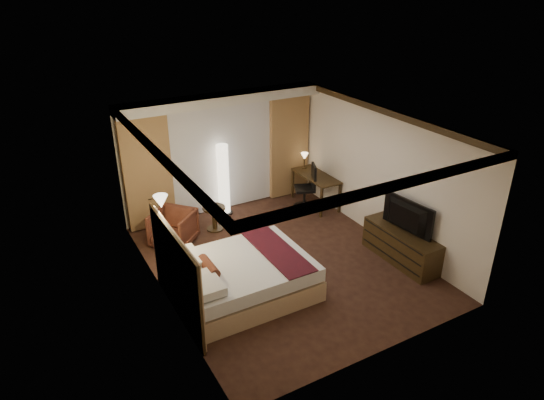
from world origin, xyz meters
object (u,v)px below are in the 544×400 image
dresser (401,246)px  desk (315,190)px  floor_lamp (223,180)px  armchair (173,226)px  office_chair (305,187)px  side_table (214,218)px  bed (243,277)px  television (404,216)px

dresser → desk: bearing=91.0°
floor_lamp → desk: 2.19m
armchair → office_chair: (3.16, 0.07, 0.15)m
side_table → desk: size_ratio=0.41×
bed → side_table: bed is taller
side_table → floor_lamp: floor_lamp is taller
floor_lamp → television: size_ratio=1.47×
bed → office_chair: (2.69, 2.24, 0.22)m
desk → dresser: desk is taller
dresser → bed: bearing=170.3°
dresser → armchair: bearing=142.8°
armchair → television: bearing=10.9°
bed → armchair: armchair is taller
bed → armchair: size_ratio=2.82×
office_chair → bed: bearing=-116.4°
floor_lamp → desk: bearing=-17.4°
desk → office_chair: (-0.34, -0.05, 0.17)m
floor_lamp → dresser: size_ratio=1.01×
armchair → floor_lamp: size_ratio=0.48×
armchair → television: size_ratio=0.71×
floor_lamp → dresser: bearing=-58.8°
armchair → desk: 3.50m
floor_lamp → television: 4.03m
floor_lamp → office_chair: floor_lamp is taller
desk → side_table: bearing=179.3°
side_table → desk: 2.55m
side_table → television: size_ratio=0.47×
dresser → television: television is taller
side_table → dresser: 3.86m
armchair → side_table: 0.97m
armchair → side_table: bearing=57.5°
desk → dresser: bearing=-89.0°
office_chair → dresser: office_chair is taller
desk → bed: bearing=-142.8°
side_table → floor_lamp: bearing=50.3°
desk → dresser: (0.05, -2.82, -0.06)m
side_table → dresser: dresser is taller
bed → floor_lamp: 3.13m
desk → floor_lamp: bearing=162.6°
office_chair → dresser: 2.80m
bed → side_table: 2.38m
dresser → office_chair: bearing=98.0°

